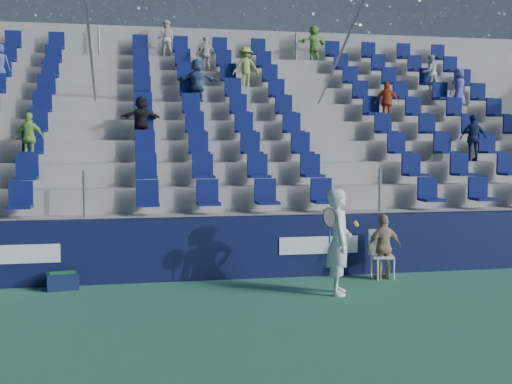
{
  "coord_description": "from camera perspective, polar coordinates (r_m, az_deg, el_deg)",
  "views": [
    {
      "loc": [
        -2.11,
        -9.05,
        2.54
      ],
      "look_at": [
        0.2,
        2.8,
        1.7
      ],
      "focal_mm": 45.0,
      "sensor_mm": 36.0,
      "label": 1
    }
  ],
  "objects": [
    {
      "name": "ground",
      "position": [
        9.63,
        2.06,
        -11.32
      ],
      "size": [
        70.0,
        70.0,
        0.0
      ],
      "primitive_type": "plane",
      "color": "#327558",
      "rests_on": "ground"
    },
    {
      "name": "sponsor_wall",
      "position": [
        12.53,
        -1.2,
        -4.93
      ],
      "size": [
        24.0,
        0.32,
        1.2
      ],
      "color": "#0F1339",
      "rests_on": "ground"
    },
    {
      "name": "grandstand",
      "position": [
        17.42,
        -4.09,
        2.65
      ],
      "size": [
        24.0,
        8.17,
        6.63
      ],
      "color": "#9F9F9A",
      "rests_on": "ground"
    },
    {
      "name": "tennis_player",
      "position": [
        11.19,
        7.39,
        -4.37
      ],
      "size": [
        0.7,
        0.76,
        1.84
      ],
      "color": "white",
      "rests_on": "ground"
    },
    {
      "name": "line_judge_chair",
      "position": [
        12.79,
        11.04,
        -5.12
      ],
      "size": [
        0.5,
        0.51,
        0.94
      ],
      "color": "white",
      "rests_on": "ground"
    },
    {
      "name": "line_judge",
      "position": [
        12.64,
        11.3,
        -4.8
      ],
      "size": [
        0.78,
        0.43,
        1.26
      ],
      "primitive_type": "imported",
      "rotation": [
        0.0,
        0.0,
        3.32
      ],
      "color": "tan",
      "rests_on": "ground"
    },
    {
      "name": "ball_bin",
      "position": [
        12.1,
        -16.8,
        -7.5
      ],
      "size": [
        0.6,
        0.44,
        0.31
      ],
      "color": "#101B3D",
      "rests_on": "ground"
    }
  ]
}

